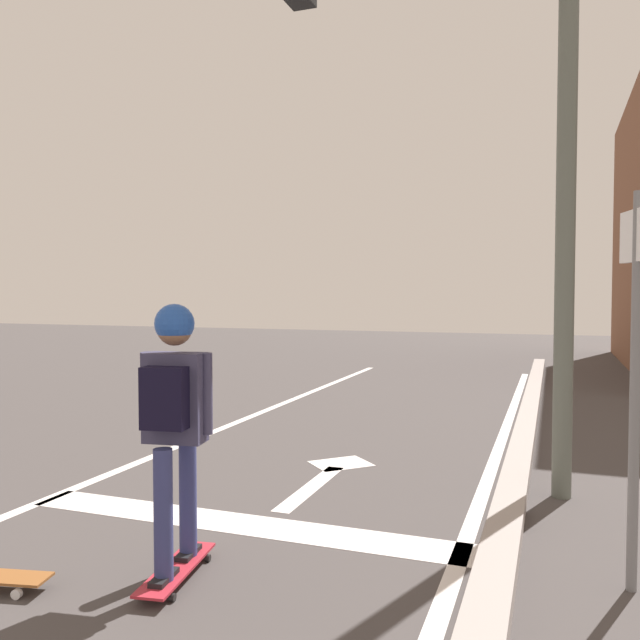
{
  "coord_description": "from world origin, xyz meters",
  "views": [
    {
      "loc": [
        3.29,
        1.71,
        1.72
      ],
      "look_at": [
        0.89,
        8.3,
        1.43
      ],
      "focal_mm": 36.04,
      "sensor_mm": 36.0,
      "label": 1
    }
  ],
  "objects_px": {
    "skater": "(174,404)",
    "traffic_signal_mast": "(458,54)",
    "street_sign_post": "(636,332)",
    "skateboard": "(177,569)"
  },
  "relations": [
    {
      "from": "skateboard",
      "to": "skater",
      "type": "bearing_deg",
      "value": -81.05
    },
    {
      "from": "skater",
      "to": "traffic_signal_mast",
      "type": "distance_m",
      "value": 3.92
    },
    {
      "from": "skateboard",
      "to": "skater",
      "type": "relative_size",
      "value": 0.52
    },
    {
      "from": "traffic_signal_mast",
      "to": "skateboard",
      "type": "bearing_deg",
      "value": -117.94
    },
    {
      "from": "skater",
      "to": "traffic_signal_mast",
      "type": "bearing_deg",
      "value": 62.28
    },
    {
      "from": "skater",
      "to": "street_sign_post",
      "type": "distance_m",
      "value": 2.71
    },
    {
      "from": "street_sign_post",
      "to": "skateboard",
      "type": "bearing_deg",
      "value": -163.16
    },
    {
      "from": "skater",
      "to": "street_sign_post",
      "type": "height_order",
      "value": "street_sign_post"
    },
    {
      "from": "skateboard",
      "to": "street_sign_post",
      "type": "bearing_deg",
      "value": 16.84
    },
    {
      "from": "skater",
      "to": "traffic_signal_mast",
      "type": "xyz_separation_m",
      "value": [
        1.3,
        2.48,
        2.74
      ]
    }
  ]
}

